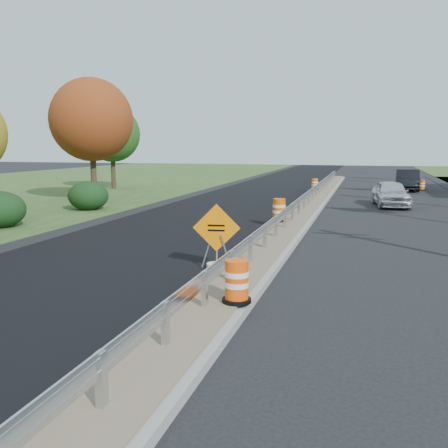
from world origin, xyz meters
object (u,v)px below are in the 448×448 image
(barrel_median_near, at_px, (237,282))
(car_dark_mid, at_px, (408,180))
(caution_sign, at_px, (216,253))
(car_silver, at_px, (391,193))
(barrel_median_mid, at_px, (279,211))
(barrel_median_far, at_px, (315,184))
(barrel_shoulder_mid, at_px, (422,185))

(barrel_median_near, bearing_deg, car_dark_mid, 80.00)
(caution_sign, height_order, car_silver, caution_sign)
(car_silver, bearing_deg, barrel_median_near, -108.12)
(car_silver, height_order, car_dark_mid, car_dark_mid)
(barrel_median_near, distance_m, barrel_median_mid, 11.02)
(barrel_median_near, relative_size, barrel_median_mid, 0.92)
(car_dark_mid, bearing_deg, barrel_median_far, -143.21)
(car_dark_mid, bearing_deg, barrel_shoulder_mid, 14.59)
(barrel_median_mid, xyz_separation_m, barrel_shoulder_mid, (7.47, 19.86, -0.31))
(caution_sign, relative_size, barrel_shoulder_mid, 2.32)
(caution_sign, xyz_separation_m, barrel_shoulder_mid, (7.90, 27.44, -0.09))
(barrel_median_near, bearing_deg, caution_sign, 113.18)
(car_silver, bearing_deg, car_dark_mid, 74.13)
(barrel_shoulder_mid, relative_size, car_silver, 0.18)
(barrel_shoulder_mid, distance_m, car_silver, 11.51)
(caution_sign, relative_size, barrel_median_far, 2.26)
(barrel_median_mid, bearing_deg, barrel_shoulder_mid, 69.38)
(barrel_median_mid, relative_size, barrel_median_far, 1.19)
(barrel_median_near, bearing_deg, barrel_median_far, 92.39)
(barrel_median_near, height_order, barrel_median_far, barrel_median_near)
(barrel_median_mid, bearing_deg, caution_sign, -93.23)
(car_silver, xyz_separation_m, car_dark_mid, (1.65, 10.98, 0.06))
(barrel_shoulder_mid, height_order, car_dark_mid, car_dark_mid)
(barrel_median_mid, distance_m, car_silver, 9.90)
(caution_sign, height_order, barrel_median_mid, caution_sign)
(barrel_median_far, height_order, car_dark_mid, car_dark_mid)
(caution_sign, bearing_deg, barrel_median_near, -75.11)
(barrel_shoulder_mid, relative_size, car_dark_mid, 0.16)
(barrel_median_far, xyz_separation_m, car_dark_mid, (6.50, 4.26, 0.17))
(barrel_median_far, bearing_deg, barrel_median_near, -87.61)
(caution_sign, bearing_deg, car_silver, 63.98)
(barrel_median_near, xyz_separation_m, car_dark_mid, (5.40, 30.62, 0.13))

